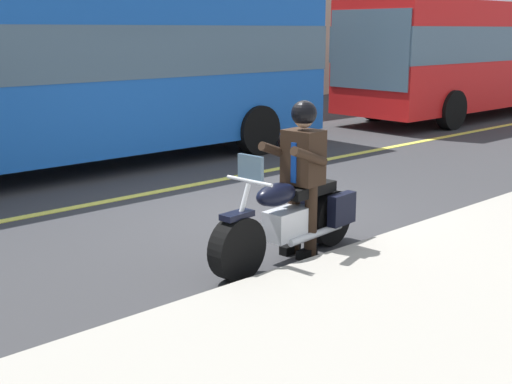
{
  "coord_description": "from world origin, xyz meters",
  "views": [
    {
      "loc": [
        5.88,
        6.5,
        2.48
      ],
      "look_at": [
        1.2,
        1.29,
        0.75
      ],
      "focal_mm": 46.3,
      "sensor_mm": 36.0,
      "label": 1
    }
  ],
  "objects": [
    {
      "name": "bus_far",
      "position": [
        -12.54,
        -3.8,
        1.87
      ],
      "size": [
        11.05,
        2.7,
        3.3
      ],
      "color": "red",
      "rests_on": "ground_plane"
    },
    {
      "name": "ground_plane",
      "position": [
        0.0,
        0.0,
        0.0
      ],
      "size": [
        80.0,
        80.0,
        0.0
      ],
      "primitive_type": "plane",
      "color": "#333335"
    },
    {
      "name": "lane_center_stripe",
      "position": [
        0.0,
        -2.0,
        0.01
      ],
      "size": [
        60.0,
        0.16,
        0.01
      ],
      "primitive_type": "cube",
      "color": "#E5DB4C",
      "rests_on": "ground_plane"
    },
    {
      "name": "motorcycle_main",
      "position": [
        0.95,
        1.59,
        0.45
      ],
      "size": [
        2.22,
        0.73,
        1.26
      ],
      "color": "black",
      "rests_on": "ground_plane"
    },
    {
      "name": "rider_main",
      "position": [
        0.76,
        1.57,
        1.04
      ],
      "size": [
        0.66,
        0.59,
        1.74
      ],
      "color": "black",
      "rests_on": "ground_plane"
    },
    {
      "name": "bus_near",
      "position": [
        0.58,
        -4.53,
        1.87
      ],
      "size": [
        11.05,
        2.7,
        3.3
      ],
      "color": "blue",
      "rests_on": "ground_plane"
    }
  ]
}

